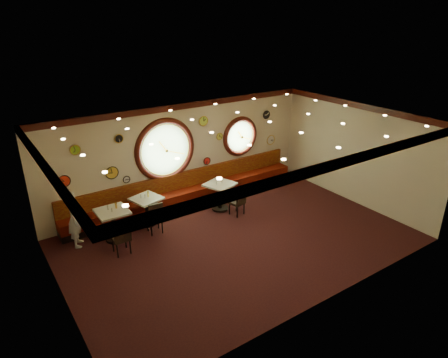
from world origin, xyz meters
TOP-DOWN VIEW (x-y plane):
  - floor at (0.00, 0.00)m, footprint 9.00×6.00m
  - ceiling at (0.00, 0.00)m, footprint 9.00×6.00m
  - wall_back at (0.00, 3.00)m, footprint 9.00×0.02m
  - wall_front at (0.00, -3.00)m, footprint 9.00×0.02m
  - wall_left at (-4.50, 0.00)m, footprint 0.02×6.00m
  - wall_right at (4.50, 0.00)m, footprint 0.02×6.00m
  - molding_back at (0.00, 2.95)m, footprint 9.00×0.10m
  - molding_front at (0.00, -2.95)m, footprint 9.00×0.10m
  - molding_left at (-4.45, 0.00)m, footprint 0.10×6.00m
  - molding_right at (4.45, 0.00)m, footprint 0.10×6.00m
  - banquette_base at (0.00, 2.72)m, footprint 8.00×0.55m
  - banquette_seat at (0.00, 2.72)m, footprint 8.00×0.55m
  - banquette_back at (0.00, 2.94)m, footprint 8.00×0.10m
  - porthole_left_glass at (-0.60, 3.00)m, footprint 1.66×0.02m
  - porthole_left_frame at (-0.60, 2.98)m, footprint 1.98×0.18m
  - porthole_left_ring at (-0.60, 2.95)m, footprint 1.61×0.03m
  - porthole_right_glass at (2.20, 3.00)m, footprint 1.10×0.02m
  - porthole_right_frame at (2.20, 2.98)m, footprint 1.38×0.18m
  - porthole_right_ring at (2.20, 2.95)m, footprint 1.09×0.03m
  - wall_clock_0 at (0.85, 2.96)m, footprint 0.24×0.03m
  - wall_clock_1 at (0.75, 2.96)m, footprint 0.30×0.03m
  - wall_clock_2 at (-3.20, 2.96)m, footprint 0.26×0.03m
  - wall_clock_3 at (-1.90, 2.96)m, footprint 0.20×0.03m
  - wall_clock_4 at (1.35, 2.96)m, footprint 0.22×0.03m
  - wall_clock_5 at (-2.00, 2.96)m, footprint 0.24×0.03m
  - wall_clock_6 at (3.30, 2.96)m, footprint 0.28×0.03m
  - wall_clock_7 at (3.55, 2.96)m, footprint 0.34×0.03m
  - wall_clock_8 at (-3.60, 2.96)m, footprint 0.32×0.03m
  - wall_clock_9 at (-2.30, 2.96)m, footprint 0.36×0.03m
  - table_a at (-2.75, 1.90)m, footprint 0.80×0.80m
  - table_b at (-1.64, 2.21)m, footprint 0.93×0.93m
  - table_c at (0.59, 1.80)m, footprint 1.02×1.02m
  - chair_a at (-2.82, 1.11)m, footprint 0.44×0.44m
  - chair_b at (-1.68, 1.57)m, footprint 0.43×0.43m
  - chair_c at (0.86, 1.17)m, footprint 0.48×0.48m
  - condiment_a_salt at (-2.81, 2.01)m, footprint 0.04×0.04m
  - condiment_b_salt at (-1.78, 2.28)m, footprint 0.04×0.04m
  - condiment_c_salt at (0.46, 1.79)m, footprint 0.03×0.03m
  - condiment_a_pepper at (-2.77, 1.83)m, footprint 0.03×0.03m
  - condiment_b_pepper at (-1.68, 2.20)m, footprint 0.04×0.04m
  - condiment_c_pepper at (0.66, 1.79)m, footprint 0.03×0.03m
  - condiment_a_bottle at (-2.60, 1.97)m, footprint 0.05×0.05m
  - condiment_b_bottle at (-1.56, 2.24)m, footprint 0.05×0.05m
  - condiment_c_bottle at (0.73, 1.93)m, footprint 0.05×0.05m
  - waiter at (-3.64, 2.20)m, footprint 0.55×0.66m

SIDE VIEW (x-z plane):
  - floor at x=0.00m, z-range 0.00..0.00m
  - banquette_base at x=0.00m, z-range 0.00..0.20m
  - banquette_seat at x=0.00m, z-range 0.20..0.50m
  - table_b at x=-1.64m, z-range 0.11..0.94m
  - chair_c at x=0.86m, z-range 0.25..0.84m
  - chair_b at x=-1.68m, z-range 0.25..0.84m
  - table_c at x=0.59m, z-range 0.11..0.99m
  - table_a at x=-2.75m, z-range 0.12..1.00m
  - chair_a at x=-2.82m, z-range 0.27..0.90m
  - banquette_back at x=0.00m, z-range 0.48..1.02m
  - waiter at x=-3.64m, z-range 0.00..1.55m
  - condiment_b_salt at x=-1.78m, z-range 0.83..0.94m
  - condiment_b_pepper at x=-1.68m, z-range 0.83..0.94m
  - condiment_b_bottle at x=-1.56m, z-range 0.83..1.00m
  - condiment_c_pepper at x=0.66m, z-range 0.88..0.96m
  - condiment_c_salt at x=0.46m, z-range 0.88..0.97m
  - condiment_a_pepper at x=-2.77m, z-range 0.88..0.97m
  - condiment_a_salt at x=-2.81m, z-range 0.88..1.00m
  - condiment_c_bottle at x=0.73m, z-range 0.88..1.05m
  - condiment_a_bottle at x=-2.60m, z-range 0.88..1.05m
  - wall_clock_0 at x=0.85m, z-range 1.08..1.32m
  - wall_clock_3 at x=-1.90m, z-range 1.10..1.30m
  - wall_clock_7 at x=3.55m, z-range 1.28..1.62m
  - wall_clock_9 at x=-2.30m, z-range 1.32..1.68m
  - wall_clock_8 at x=-3.60m, z-range 1.39..1.71m
  - wall_back at x=0.00m, z-range 0.00..3.20m
  - wall_front at x=0.00m, z-range 0.00..3.20m
  - wall_left at x=-4.50m, z-range 0.00..3.20m
  - wall_right at x=4.50m, z-range 0.00..3.20m
  - porthole_right_ring at x=2.20m, z-range 1.26..2.34m
  - porthole_right_glass at x=2.20m, z-range 1.25..2.35m
  - porthole_right_frame at x=2.20m, z-range 1.11..2.49m
  - porthole_left_glass at x=-0.60m, z-range 1.02..2.68m
  - porthole_left_frame at x=-0.60m, z-range 0.86..2.84m
  - porthole_left_ring at x=-0.60m, z-range 1.04..2.66m
  - wall_clock_4 at x=1.35m, z-range 1.84..2.06m
  - wall_clock_2 at x=-3.20m, z-range 2.22..2.48m
  - wall_clock_6 at x=3.30m, z-range 2.26..2.54m
  - wall_clock_5 at x=-2.00m, z-range 2.33..2.57m
  - wall_clock_1 at x=0.75m, z-range 2.40..2.70m
  - molding_back at x=0.00m, z-range 3.02..3.20m
  - molding_front at x=0.00m, z-range 3.02..3.20m
  - molding_left at x=-4.45m, z-range 3.02..3.20m
  - molding_right at x=4.45m, z-range 3.02..3.20m
  - ceiling at x=0.00m, z-range 3.19..3.21m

